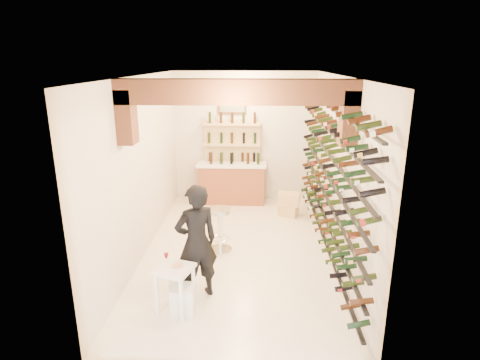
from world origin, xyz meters
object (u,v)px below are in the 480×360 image
at_px(person, 196,242).
at_px(crate_lower, 288,210).
at_px(back_counter, 232,182).
at_px(tasting_table, 175,276).
at_px(white_stool, 183,300).
at_px(wine_rack, 326,173).
at_px(chrome_barstool, 220,226).

distance_m(person, crate_lower, 3.79).
bearing_deg(back_counter, person, -93.68).
distance_m(back_counter, tasting_table, 4.60).
distance_m(back_counter, white_stool, 4.63).
distance_m(tasting_table, person, 0.57).
distance_m(wine_rack, crate_lower, 2.35).
relative_size(back_counter, person, 0.96).
distance_m(white_stool, chrome_barstool, 1.99).
height_order(wine_rack, white_stool, wine_rack).
xyz_separation_m(tasting_table, chrome_barstool, (0.47, 1.91, -0.08)).
bearing_deg(tasting_table, back_counter, 100.84).
bearing_deg(person, tasting_table, 27.64).
xyz_separation_m(tasting_table, crate_lower, (1.88, 3.74, -0.44)).
bearing_deg(wine_rack, crate_lower, 104.70).
distance_m(back_counter, person, 4.20).
xyz_separation_m(tasting_table, person, (0.26, 0.40, 0.32)).
distance_m(wine_rack, person, 2.68).
relative_size(tasting_table, crate_lower, 1.96).
bearing_deg(wine_rack, person, -143.96).
distance_m(back_counter, crate_lower, 1.64).
distance_m(wine_rack, back_counter, 3.38).
distance_m(white_stool, crate_lower, 4.16).
bearing_deg(white_stool, wine_rack, 41.01).
bearing_deg(chrome_barstool, white_stool, -100.47).
bearing_deg(chrome_barstool, wine_rack, 0.43).
height_order(wine_rack, person, wine_rack).
height_order(wine_rack, tasting_table, wine_rack).
xyz_separation_m(back_counter, crate_lower, (1.35, -0.83, -0.40)).
xyz_separation_m(white_stool, person, (0.15, 0.43, 0.69)).
height_order(back_counter, person, person).
distance_m(wine_rack, chrome_barstool, 2.17).
height_order(chrome_barstool, crate_lower, chrome_barstool).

